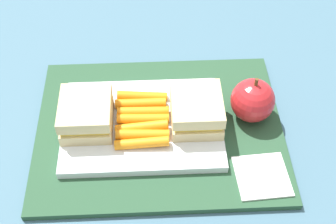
{
  "coord_description": "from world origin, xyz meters",
  "views": [
    {
      "loc": [
        -0.01,
        -0.43,
        0.54
      ],
      "look_at": [
        0.01,
        0.0,
        0.04
      ],
      "focal_mm": 49.74,
      "sensor_mm": 36.0,
      "label": 1
    }
  ],
  "objects": [
    {
      "name": "food_tray",
      "position": [
        -0.03,
        0.0,
        0.02
      ],
      "size": [
        0.23,
        0.17,
        0.01
      ],
      "primitive_type": "cube",
      "color": "white",
      "rests_on": "lunchbag_mat"
    },
    {
      "name": "sandwich_half_right",
      "position": [
        0.05,
        0.0,
        0.04
      ],
      "size": [
        0.07,
        0.08,
        0.04
      ],
      "color": "#DBC189",
      "rests_on": "food_tray"
    },
    {
      "name": "lunchbag_mat",
      "position": [
        0.0,
        0.0,
        0.01
      ],
      "size": [
        0.36,
        0.28,
        0.01
      ],
      "primitive_type": "cube",
      "color": "#284C33",
      "rests_on": "ground_plane"
    },
    {
      "name": "carrot_sticks_bundle",
      "position": [
        -0.02,
        0.0,
        0.03
      ],
      "size": [
        0.08,
        0.1,
        0.02
      ],
      "color": "orange",
      "rests_on": "food_tray"
    },
    {
      "name": "apple",
      "position": [
        0.14,
        0.02,
        0.04
      ],
      "size": [
        0.06,
        0.06,
        0.08
      ],
      "color": "red",
      "rests_on": "lunchbag_mat"
    },
    {
      "name": "ground_plane",
      "position": [
        0.0,
        0.0,
        0.0
      ],
      "size": [
        2.4,
        2.4,
        0.0
      ],
      "primitive_type": "plane",
      "color": "#42667A"
    },
    {
      "name": "paper_napkin",
      "position": [
        0.14,
        -0.09,
        0.01
      ],
      "size": [
        0.07,
        0.07,
        0.0
      ],
      "primitive_type": "cube",
      "rotation": [
        0.0,
        0.0,
        0.07
      ],
      "color": "white",
      "rests_on": "lunchbag_mat"
    },
    {
      "name": "sandwich_half_left",
      "position": [
        -0.1,
        0.0,
        0.04
      ],
      "size": [
        0.07,
        0.08,
        0.04
      ],
      "color": "#DBC189",
      "rests_on": "food_tray"
    }
  ]
}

